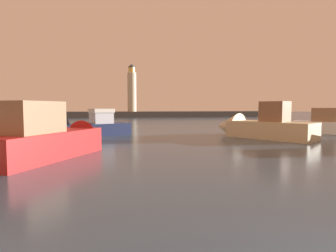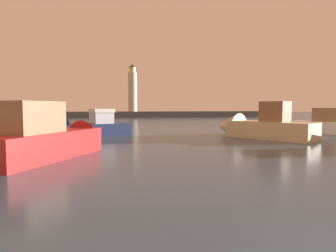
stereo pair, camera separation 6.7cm
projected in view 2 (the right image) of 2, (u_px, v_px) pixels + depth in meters
name	position (u px, v px, depth m)	size (l,w,h in m)	color
ground_plane	(143.00, 127.00, 34.71)	(220.00, 220.00, 0.00)	#384C60
breakwater	(129.00, 114.00, 66.78)	(70.37, 5.19, 1.42)	#423F3D
lighthouse	(133.00, 89.00, 66.56)	(2.12, 2.12, 11.46)	beige
motorboat_0	(57.00, 138.00, 13.61)	(5.49, 7.70, 2.97)	#B21E1E
motorboat_1	(256.00, 127.00, 22.29)	(6.41, 8.38, 3.36)	beige
motorboat_6	(84.00, 128.00, 23.21)	(7.49, 4.66, 2.76)	#1E284C
mooring_buoy	(20.00, 135.00, 20.43)	(0.74, 0.74, 0.74)	red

